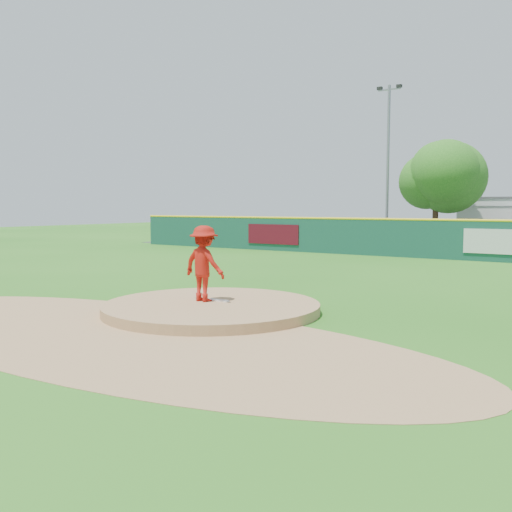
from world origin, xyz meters
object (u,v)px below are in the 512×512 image
Objects in this scene: pitcher at (204,263)px; deciduous_tree at (436,177)px; light_pole_left at (388,158)px; playground_slide at (275,233)px.

deciduous_tree reaches higher than pitcher.
deciduous_tree is 0.67× the size of light_pole_left.
light_pole_left reaches higher than deciduous_tree.
light_pole_left reaches higher than pitcher.
light_pole_left is (5.85, 5.41, 5.14)m from playground_slide.
playground_slide is 0.44× the size of deciduous_tree.
playground_slide is at bearing -137.25° from light_pole_left.
deciduous_tree is 4.72m from light_pole_left.
pitcher is 27.90m from light_pole_left.
deciduous_tree is (-1.67, 24.89, 3.33)m from pitcher.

